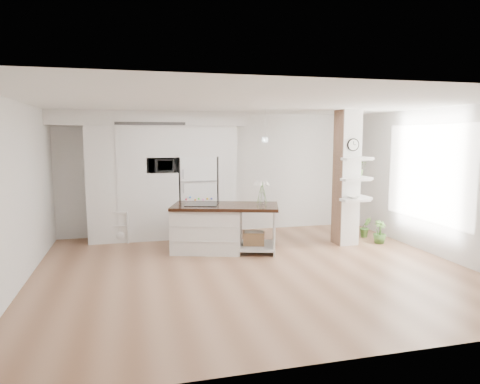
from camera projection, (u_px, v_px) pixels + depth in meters
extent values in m
cube|color=#A27658|center=(253.00, 269.00, 7.06)|extent=(7.00, 6.00, 0.01)
cube|color=white|center=(254.00, 103.00, 6.71)|extent=(7.00, 6.00, 0.04)
cube|color=silver|center=(217.00, 173.00, 9.77)|extent=(7.00, 0.04, 2.70)
cube|color=silver|center=(342.00, 226.00, 4.00)|extent=(7.00, 0.04, 2.70)
cube|color=silver|center=(16.00, 196.00, 6.03)|extent=(0.04, 6.00, 2.70)
cube|color=silver|center=(439.00, 183.00, 7.74)|extent=(0.04, 6.00, 2.70)
cube|color=white|center=(117.00, 184.00, 8.94)|extent=(1.20, 0.65, 2.40)
cube|color=white|center=(163.00, 205.00, 9.23)|extent=(0.65, 0.65, 1.42)
cube|color=white|center=(161.00, 142.00, 9.05)|extent=(0.65, 0.65, 0.65)
cube|color=white|center=(196.00, 141.00, 9.24)|extent=(0.85, 0.65, 0.65)
cube|color=white|center=(225.00, 181.00, 9.50)|extent=(0.40, 0.65, 2.40)
cube|color=silver|center=(150.00, 119.00, 8.91)|extent=(4.00, 0.70, 0.30)
cube|color=#262626|center=(151.00, 124.00, 8.60)|extent=(1.40, 0.04, 0.06)
cube|color=white|center=(197.00, 196.00, 9.40)|extent=(0.78, 0.66, 1.75)
cube|color=#B2B2B7|center=(199.00, 181.00, 9.02)|extent=(0.78, 0.01, 0.03)
cube|color=silver|center=(347.00, 178.00, 8.60)|extent=(0.40, 0.40, 2.70)
cube|color=#A2735A|center=(337.00, 178.00, 8.55)|extent=(0.02, 0.40, 2.70)
cube|color=#A2735A|center=(342.00, 177.00, 8.80)|extent=(0.40, 0.02, 2.70)
cylinder|color=black|center=(353.00, 145.00, 8.32)|extent=(0.25, 0.03, 0.25)
cylinder|color=white|center=(353.00, 145.00, 8.30)|extent=(0.21, 0.01, 0.21)
plane|color=white|center=(428.00, 173.00, 8.00)|extent=(0.00, 2.40, 2.40)
cylinder|color=white|center=(346.00, 140.00, 7.35)|extent=(0.12, 0.12, 0.10)
cube|color=white|center=(207.00, 229.00, 8.18)|extent=(1.49, 1.19, 0.83)
cube|color=white|center=(256.00, 246.00, 8.17)|extent=(0.92, 1.01, 0.04)
cube|color=white|center=(274.00, 230.00, 8.11)|extent=(0.28, 0.82, 0.83)
cube|color=black|center=(225.00, 206.00, 8.11)|extent=(2.18, 1.49, 0.06)
cube|color=black|center=(202.00, 204.00, 8.13)|extent=(0.72, 0.65, 0.01)
cube|color=#AA7B52|center=(254.00, 238.00, 8.16)|extent=(0.47, 0.40, 0.25)
cylinder|color=white|center=(262.00, 199.00, 8.15)|extent=(0.12, 0.12, 0.22)
cube|color=white|center=(103.00, 226.00, 8.86)|extent=(0.10, 0.32, 0.66)
cube|color=white|center=(129.00, 226.00, 8.88)|extent=(0.10, 0.32, 0.66)
cube|color=white|center=(116.00, 211.00, 8.83)|extent=(0.61, 0.43, 0.03)
cube|color=white|center=(116.00, 225.00, 8.87)|extent=(0.58, 0.42, 0.03)
sphere|color=white|center=(120.00, 234.00, 8.90)|extent=(0.32, 0.32, 0.32)
imported|color=#47762F|center=(365.00, 227.00, 9.30)|extent=(0.28, 0.24, 0.45)
imported|color=#47762F|center=(380.00, 232.00, 8.77)|extent=(0.30, 0.30, 0.47)
imported|color=#2D2D2D|center=(162.00, 165.00, 9.07)|extent=(0.54, 0.37, 0.30)
imported|color=#47762F|center=(359.00, 169.00, 8.75)|extent=(0.27, 0.23, 0.30)
imported|color=white|center=(354.00, 197.00, 8.36)|extent=(0.22, 0.22, 0.05)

